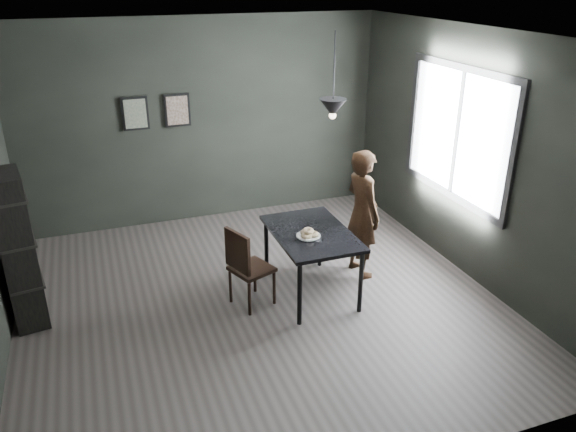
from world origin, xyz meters
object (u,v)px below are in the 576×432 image
object	(u,v)px
wood_chair	(245,263)
shelf_unit	(18,251)
pendant_lamp	(333,108)
cafe_table	(311,238)
woman	(362,214)
white_plate	(308,236)

from	to	relation	value
wood_chair	shelf_unit	xyz separation A→B (m)	(-2.17, 0.50, 0.29)
pendant_lamp	cafe_table	bearing A→B (deg)	-158.20
woman	pendant_lamp	bearing A→B (deg)	98.68
woman	shelf_unit	world-z (taller)	shelf_unit
shelf_unit	woman	bearing A→B (deg)	-13.12
white_plate	wood_chair	xyz separation A→B (m)	(-0.67, 0.09, -0.24)
woman	wood_chair	xyz separation A→B (m)	(-1.47, -0.25, -0.25)
woman	wood_chair	distance (m)	1.51
cafe_table	shelf_unit	size ratio (longest dim) A/B	0.75
cafe_table	woman	size ratio (longest dim) A/B	0.79
cafe_table	pendant_lamp	xyz separation A→B (m)	(0.25, 0.10, 1.38)
shelf_unit	wood_chair	bearing A→B (deg)	-22.11
woman	white_plate	bearing A→B (deg)	106.74
white_plate	pendant_lamp	distance (m)	1.35
white_plate	shelf_unit	world-z (taller)	shelf_unit
white_plate	woman	world-z (taller)	woman
woman	pendant_lamp	world-z (taller)	pendant_lamp
wood_chair	cafe_table	bearing A→B (deg)	-19.64
woman	shelf_unit	distance (m)	3.65
wood_chair	shelf_unit	world-z (taller)	shelf_unit
white_plate	woman	xyz separation A→B (m)	(0.80, 0.33, 0.01)
woman	pendant_lamp	distance (m)	1.38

